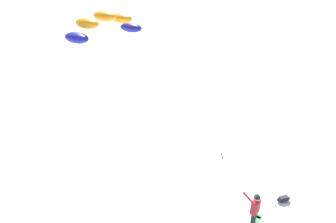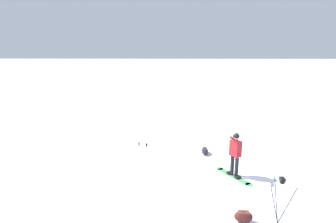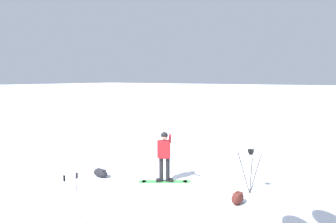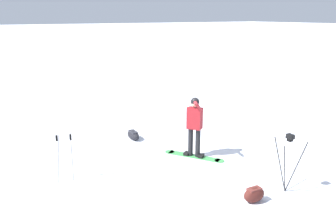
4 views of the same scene
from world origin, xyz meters
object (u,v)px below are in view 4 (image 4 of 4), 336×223
(gear_bag_large, at_px, (133,135))
(ski_poles, at_px, (65,151))
(snowboarder, at_px, (195,121))
(camera_tripod, at_px, (289,151))
(gear_bag_small, at_px, (254,194))
(snowboard, at_px, (194,156))

(gear_bag_large, bearing_deg, ski_poles, -146.35)
(snowboarder, relative_size, camera_tripod, 1.26)
(gear_bag_small, bearing_deg, camera_tripod, -2.67)
(snowboard, height_order, camera_tripod, camera_tripod)
(gear_bag_large, xyz_separation_m, ski_poles, (-2.69, -1.79, 0.63))
(gear_bag_large, bearing_deg, snowboard, -69.13)
(camera_tripod, height_order, ski_poles, camera_tripod)
(ski_poles, bearing_deg, snowboard, -7.02)
(camera_tripod, relative_size, gear_bag_small, 2.61)
(gear_bag_small, height_order, ski_poles, ski_poles)
(camera_tripod, distance_m, gear_bag_small, 1.25)
(gear_bag_large, height_order, ski_poles, ski_poles)
(camera_tripod, bearing_deg, snowboard, 102.30)
(snowboard, relative_size, ski_poles, 1.33)
(snowboarder, distance_m, snowboard, 1.05)
(camera_tripod, bearing_deg, gear_bag_large, 106.21)
(snowboarder, relative_size, snowboard, 1.14)
(gear_bag_large, relative_size, ski_poles, 0.57)
(snowboard, bearing_deg, gear_bag_large, 110.87)
(gear_bag_small, bearing_deg, snowboard, 82.90)
(gear_bag_large, xyz_separation_m, camera_tripod, (1.45, -4.99, 0.85))
(gear_bag_large, bearing_deg, gear_bag_small, -84.14)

